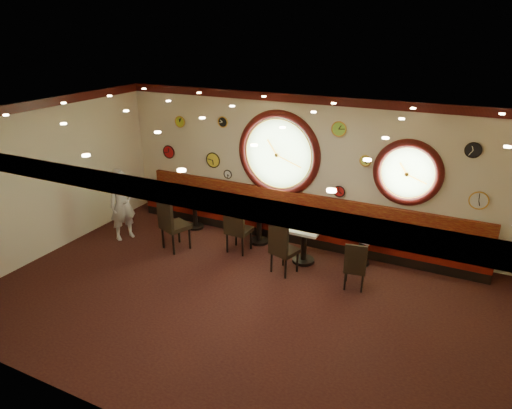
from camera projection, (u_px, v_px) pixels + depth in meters
name	position (u px, v px, depth m)	size (l,w,h in m)	color
floor	(241.00, 298.00, 8.14)	(9.00, 6.00, 0.00)	black
ceiling	(238.00, 119.00, 6.96)	(9.00, 6.00, 0.02)	gold
wall_back	(304.00, 168.00, 10.05)	(9.00, 0.02, 3.20)	beige
wall_front	(113.00, 311.00, 5.04)	(9.00, 0.02, 3.20)	beige
wall_left	(47.00, 178.00, 9.39)	(0.02, 6.00, 3.20)	beige
molding_back	(306.00, 99.00, 9.45)	(9.00, 0.10, 0.18)	#380B0A
molding_front	(99.00, 180.00, 4.53)	(9.00, 0.10, 0.18)	#380B0A
molding_left	(36.00, 104.00, 8.81)	(0.10, 6.00, 0.18)	#380B0A
banquette_base	(297.00, 234.00, 10.37)	(8.00, 0.55, 0.20)	black
banquette_seat	(297.00, 224.00, 10.28)	(8.00, 0.55, 0.30)	#580C07
banquette_back	(301.00, 205.00, 10.31)	(8.00, 0.10, 0.55)	#5C070D
porthole_left_glass	(279.00, 154.00, 10.20)	(1.66, 1.66, 0.02)	#9DCC7A
porthole_left_frame	(278.00, 154.00, 10.19)	(1.98, 1.98, 0.18)	#380B0A
porthole_left_ring	(278.00, 154.00, 10.16)	(1.61, 1.61, 0.03)	gold
porthole_right_glass	(408.00, 173.00, 9.07)	(1.10, 1.10, 0.02)	#9DCC7A
porthole_right_frame	(408.00, 173.00, 9.06)	(1.38, 1.38, 0.18)	#380B0A
porthole_right_ring	(407.00, 173.00, 9.04)	(1.09, 1.09, 0.03)	gold
wall_clock_0	(479.00, 200.00, 8.62)	(0.34, 0.34, 0.03)	white
wall_clock_1	(339.00, 191.00, 9.82)	(0.24, 0.24, 0.03)	red
wall_clock_2	(473.00, 150.00, 8.37)	(0.28, 0.28, 0.03)	black
wall_clock_3	(223.00, 122.00, 10.52)	(0.24, 0.24, 0.03)	black
wall_clock_4	(213.00, 160.00, 10.99)	(0.36, 0.36, 0.03)	yellow
wall_clock_5	(169.00, 152.00, 11.51)	(0.32, 0.32, 0.03)	red
wall_clock_6	(180.00, 122.00, 11.05)	(0.26, 0.26, 0.03)	#ADCB28
wall_clock_7	(365.00, 161.00, 9.34)	(0.22, 0.22, 0.03)	#F1FE54
wall_clock_8	(228.00, 174.00, 10.94)	(0.20, 0.20, 0.03)	white
wall_clock_9	(339.00, 129.00, 9.36)	(0.30, 0.30, 0.03)	#8DD643
table_a	(195.00, 211.00, 10.80)	(0.63, 0.63, 0.69)	black
table_b	(259.00, 223.00, 10.05)	(0.80, 0.80, 0.75)	black
table_c	(304.00, 240.00, 9.21)	(0.72, 0.72, 0.79)	black
table_d	(361.00, 245.00, 9.16)	(0.74, 0.74, 0.67)	black
chair_a	(170.00, 219.00, 9.62)	(0.68, 0.68, 0.78)	black
chair_b	(237.00, 224.00, 9.53)	(0.49, 0.49, 0.71)	black
chair_c	(282.00, 245.00, 8.72)	(0.57, 0.57, 0.68)	black
chair_d	(355.00, 263.00, 8.22)	(0.46, 0.46, 0.58)	black
condiment_a_salt	(191.00, 198.00, 10.73)	(0.03, 0.03, 0.09)	silver
condiment_b_salt	(259.00, 208.00, 9.98)	(0.03, 0.03, 0.09)	#B9B9BD
condiment_c_salt	(303.00, 224.00, 9.12)	(0.04, 0.04, 0.11)	#BCBBC0
condiment_d_salt	(359.00, 230.00, 9.12)	(0.04, 0.04, 0.10)	silver
condiment_a_pepper	(195.00, 200.00, 10.61)	(0.04, 0.04, 0.11)	silver
condiment_b_pepper	(259.00, 210.00, 9.84)	(0.04, 0.04, 0.11)	silver
condiment_c_pepper	(303.00, 225.00, 9.06)	(0.03, 0.03, 0.09)	silver
condiment_d_pepper	(360.00, 232.00, 9.02)	(0.04, 0.04, 0.10)	silver
condiment_a_bottle	(201.00, 196.00, 10.73)	(0.06, 0.06, 0.18)	gold
condiment_b_bottle	(265.00, 207.00, 9.98)	(0.05, 0.05, 0.16)	gold
condiment_c_bottle	(313.00, 222.00, 9.11)	(0.05, 0.05, 0.16)	orange
condiment_d_bottle	(367.00, 230.00, 9.07)	(0.05, 0.05, 0.15)	gold
waiter	(122.00, 204.00, 10.15)	(0.59, 0.39, 1.63)	silver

